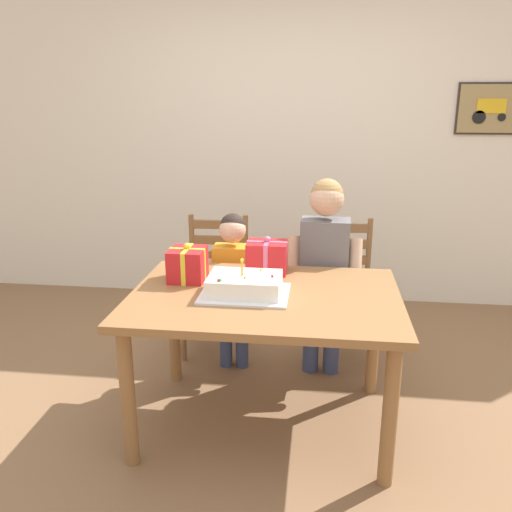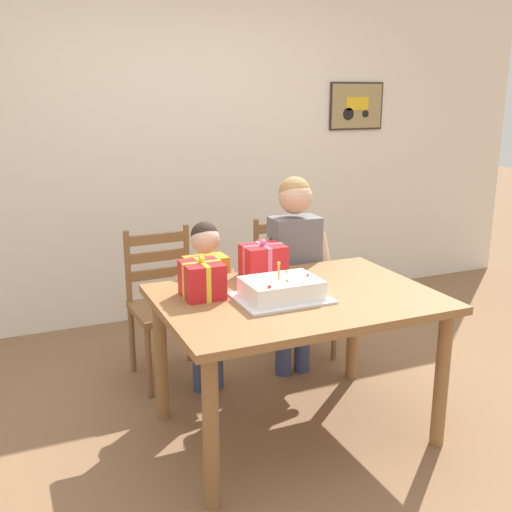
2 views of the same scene
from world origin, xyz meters
The scene contains 10 objects.
ground_plane centered at (0.00, 0.00, 0.00)m, with size 20.00×20.00×0.00m, color #846042.
back_wall centered at (0.01, 1.98, 1.30)m, with size 6.40×0.11×2.60m.
dining_table centered at (0.00, 0.00, 0.65)m, with size 1.36×0.96×0.75m.
birthday_cake centered at (-0.10, -0.02, 0.80)m, with size 0.44×0.34×0.19m.
gift_box_red_large centered at (-0.44, 0.16, 0.84)m, with size 0.19×0.21×0.21m.
gift_box_beside_cake centered at (-0.03, 0.35, 0.84)m, with size 0.23×0.18×0.21m.
chair_left centered at (-0.43, 0.89, 0.47)m, with size 0.44×0.44×0.92m.
chair_right centered at (0.43, 0.89, 0.47)m, with size 0.46×0.46×0.92m.
child_older centered at (0.30, 0.61, 0.76)m, with size 0.46×0.26×1.25m.
child_younger centered at (-0.27, 0.61, 0.62)m, with size 0.37×0.21×1.02m.
Camera 1 is at (0.26, -2.51, 1.72)m, focal length 37.44 mm.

